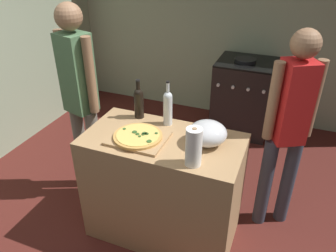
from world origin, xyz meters
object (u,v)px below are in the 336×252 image
at_px(wine_bottle_clear, 168,107).
at_px(person_in_red, 289,125).
at_px(wine_bottle_amber, 139,101).
at_px(paper_towel_roll, 194,147).
at_px(pizza, 138,136).
at_px(mixing_bowl, 208,133).
at_px(person_in_stripes, 80,93).
at_px(stove, 243,96).

height_order(wine_bottle_clear, person_in_red, person_in_red).
bearing_deg(wine_bottle_amber, paper_towel_roll, -36.57).
relative_size(pizza, wine_bottle_amber, 1.10).
height_order(mixing_bowl, paper_towel_roll, paper_towel_roll).
bearing_deg(paper_towel_roll, person_in_stripes, 158.94).
bearing_deg(person_in_red, pizza, -151.59).
relative_size(mixing_bowl, wine_bottle_clear, 0.76).
height_order(pizza, paper_towel_roll, paper_towel_roll).
relative_size(pizza, wine_bottle_clear, 0.99).
relative_size(mixing_bowl, person_in_red, 0.16).
xyz_separation_m(paper_towel_roll, wine_bottle_clear, (-0.34, 0.42, 0.02)).
bearing_deg(wine_bottle_amber, person_in_red, 11.29).
bearing_deg(pizza, wine_bottle_clear, 68.44).
bearing_deg(mixing_bowl, pizza, -164.17).
xyz_separation_m(pizza, person_in_red, (0.97, 0.53, 0.02)).
distance_m(wine_bottle_amber, person_in_red, 1.14).
height_order(mixing_bowl, person_in_stripes, person_in_stripes).
xyz_separation_m(pizza, stove, (0.43, 1.99, -0.48)).
height_order(paper_towel_roll, wine_bottle_amber, wine_bottle_amber).
bearing_deg(wine_bottle_amber, person_in_stripes, 179.92).
relative_size(stove, person_in_stripes, 0.54).
relative_size(pizza, mixing_bowl, 1.30).
xyz_separation_m(person_in_stripes, person_in_red, (1.66, 0.22, -0.07)).
bearing_deg(wine_bottle_clear, wine_bottle_amber, 175.55).
distance_m(pizza, wine_bottle_amber, 0.35).
bearing_deg(paper_towel_roll, pizza, 163.72).
relative_size(mixing_bowl, paper_towel_roll, 1.02).
height_order(stove, person_in_stripes, person_in_stripes).
bearing_deg(stove, wine_bottle_amber, -108.47).
relative_size(wine_bottle_amber, wine_bottle_clear, 0.90).
bearing_deg(person_in_stripes, wine_bottle_amber, -0.08).
height_order(paper_towel_roll, person_in_stripes, person_in_stripes).
xyz_separation_m(wine_bottle_amber, person_in_red, (1.11, 0.22, -0.09)).
distance_m(mixing_bowl, stove, 1.94).
xyz_separation_m(mixing_bowl, wine_bottle_amber, (-0.60, 0.17, 0.05)).
bearing_deg(stove, mixing_bowl, -88.76).
xyz_separation_m(wine_bottle_clear, person_in_stripes, (-0.80, 0.02, -0.03)).
bearing_deg(wine_bottle_clear, person_in_stripes, 178.54).
distance_m(paper_towel_roll, wine_bottle_clear, 0.54).
height_order(pizza, person_in_red, person_in_red).
bearing_deg(pizza, wine_bottle_amber, 114.37).
bearing_deg(pizza, paper_towel_roll, -16.28).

